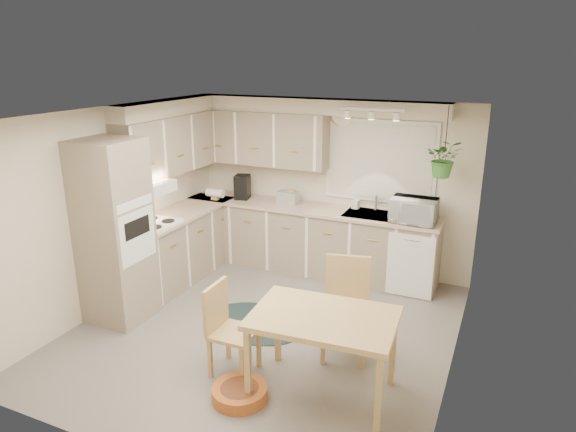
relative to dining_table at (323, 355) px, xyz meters
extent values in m
plane|color=slate|center=(-0.98, 0.77, -0.40)|extent=(4.20, 4.20, 0.00)
plane|color=silver|center=(-0.98, 0.77, 2.00)|extent=(4.20, 4.20, 0.00)
cube|color=beige|center=(-0.98, 2.87, 0.80)|extent=(4.00, 0.04, 2.40)
cube|color=beige|center=(-0.98, -1.33, 0.80)|extent=(4.00, 0.04, 2.40)
cube|color=beige|center=(-2.98, 0.77, 0.80)|extent=(0.04, 4.20, 2.40)
cube|color=beige|center=(1.02, 0.77, 0.80)|extent=(0.04, 4.20, 2.40)
cube|color=gray|center=(-2.68, 1.65, 0.05)|extent=(0.60, 1.85, 0.90)
cube|color=gray|center=(-1.18, 2.57, 0.05)|extent=(3.60, 0.60, 0.90)
cube|color=tan|center=(-2.67, 1.65, 0.52)|extent=(0.64, 1.89, 0.04)
cube|color=tan|center=(-1.18, 2.56, 0.52)|extent=(3.64, 0.64, 0.04)
cube|color=gray|center=(-2.65, 0.40, 0.65)|extent=(0.65, 0.65, 2.10)
cube|color=silver|center=(-2.33, 0.40, 0.65)|extent=(0.02, 0.56, 0.58)
cube|color=gray|center=(-2.80, 1.77, 1.43)|extent=(0.35, 2.00, 0.75)
cube|color=gray|center=(-1.98, 2.70, 1.43)|extent=(2.00, 0.35, 0.75)
cube|color=beige|center=(-2.83, 1.77, 1.90)|extent=(0.30, 2.00, 0.20)
cube|color=beige|center=(-1.18, 2.72, 1.90)|extent=(3.60, 0.30, 0.20)
cube|color=silver|center=(-2.66, 1.07, 0.55)|extent=(0.52, 0.58, 0.02)
cube|color=silver|center=(-2.68, 1.07, 1.00)|extent=(0.40, 0.60, 0.14)
cube|color=beige|center=(-0.28, 2.84, 1.20)|extent=(1.40, 0.02, 1.00)
cube|color=silver|center=(-0.28, 2.85, 1.20)|extent=(1.50, 0.02, 1.10)
cube|color=#A7ABAF|center=(-0.28, 2.57, 0.50)|extent=(0.70, 0.48, 0.10)
cube|color=silver|center=(0.32, 2.26, 0.03)|extent=(0.58, 0.02, 0.83)
cube|color=silver|center=(-0.28, 2.32, 1.93)|extent=(0.80, 0.04, 0.04)
cylinder|color=gold|center=(-0.83, 2.84, 1.78)|extent=(0.30, 0.03, 0.30)
cube|color=tan|center=(0.00, 0.00, 0.00)|extent=(1.31, 0.92, 0.79)
cube|color=tan|center=(-0.89, -0.03, 0.05)|extent=(0.43, 0.43, 0.90)
cube|color=tan|center=(-0.01, 0.68, 0.11)|extent=(0.57, 0.57, 1.02)
ellipsoid|color=black|center=(-1.15, 0.88, -0.39)|extent=(1.30, 1.02, 0.01)
cylinder|color=#B96725|center=(-0.65, -0.38, -0.34)|extent=(0.65, 0.65, 0.12)
imported|color=silver|center=(0.28, 2.47, 0.73)|extent=(0.57, 0.32, 0.38)
imported|color=silver|center=(-0.55, 2.72, 0.59)|extent=(0.12, 0.21, 0.09)
imported|color=#356B2A|center=(0.59, 2.47, 1.33)|extent=(0.48, 0.52, 0.36)
cube|color=black|center=(-2.22, 2.57, 0.72)|extent=(0.25, 0.28, 0.35)
cube|color=#A7ABAF|center=(-1.50, 2.59, 0.63)|extent=(0.29, 0.17, 0.18)
cube|color=tan|center=(-1.45, 2.62, 0.64)|extent=(0.10, 0.10, 0.20)
camera|label=1|loc=(1.34, -3.77, 2.57)|focal=32.00mm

